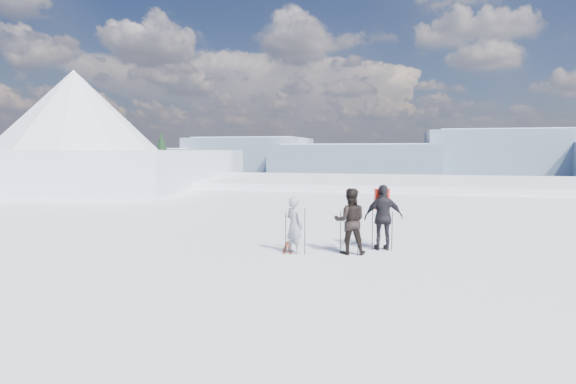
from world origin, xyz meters
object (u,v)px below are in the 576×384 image
Objects in this scene: skier_grey at (294,225)px; skier_dark at (350,221)px; skis_loose at (288,247)px; skier_pack at (383,217)px.

skier_dark is at bearing -135.29° from skier_grey.
skis_loose is at bearing -28.00° from skier_grey.
skier_dark is at bearing 23.41° from skier_pack.
skier_dark is 1.14× the size of skis_loose.
skier_pack reaches higher than skier_dark.
skier_pack is at bearing 8.40° from skis_loose.
skis_loose is at bearing -18.39° from skier_dark.
skier_grey is 0.98× the size of skis_loose.
skier_dark reaches higher than skier_grey.
skier_dark is at bearing -9.30° from skis_loose.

